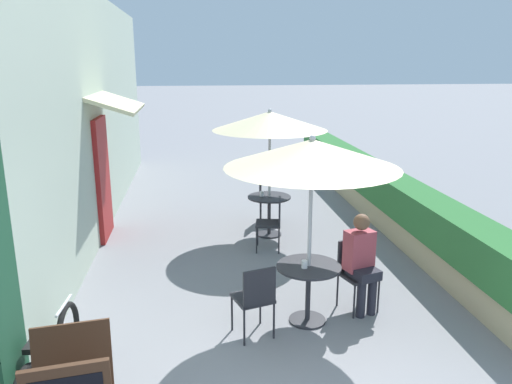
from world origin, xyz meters
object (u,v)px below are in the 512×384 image
object	(u,v)px
cafe_chair_near_left	(355,269)
cafe_chair_mid_left	(266,196)
patio_umbrella_near	(312,154)
patio_umbrella_mid	(270,121)
bicycle_leaning	(49,362)
patio_table_mid	(269,207)
seated_patron_near_left	(361,259)
cafe_chair_near_right	(255,295)
patio_table_near	(308,281)
coffee_cup_mid	(262,194)
cafe_chair_mid_right	(273,220)
coffee_cup_near	(305,264)

from	to	relation	value
cafe_chair_near_left	cafe_chair_mid_left	bearing A→B (deg)	-97.46
cafe_chair_near_left	cafe_chair_mid_left	distance (m)	3.57
patio_umbrella_near	cafe_chair_near_left	size ratio (longest dim) A/B	2.58
patio_umbrella_mid	bicycle_leaning	bearing A→B (deg)	-123.15
patio_table_mid	bicycle_leaning	world-z (taller)	same
cafe_chair_mid_left	bicycle_leaning	xyz separation A→B (m)	(-2.73, -4.83, -0.19)
seated_patron_near_left	patio_umbrella_mid	size ratio (longest dim) A/B	0.56
cafe_chair_near_right	cafe_chair_near_left	bearing A→B (deg)	6.06
patio_table_near	cafe_chair_near_left	distance (m)	0.72
patio_table_near	bicycle_leaning	size ratio (longest dim) A/B	0.44
cafe_chair_mid_left	coffee_cup_mid	bearing A→B (deg)	-4.41
patio_table_near	patio_table_mid	xyz separation A→B (m)	(0.00, 3.08, 0.00)
seated_patron_near_left	cafe_chair_mid_right	distance (m)	2.31
patio_table_near	cafe_chair_near_right	distance (m)	0.72
patio_umbrella_mid	cafe_chair_mid_right	world-z (taller)	patio_umbrella_mid
cafe_chair_mid_left	coffee_cup_mid	size ratio (longest dim) A/B	9.67
cafe_chair_near_left	patio_table_mid	size ratio (longest dim) A/B	1.14
cafe_chair_near_left	coffee_cup_near	bearing A→B (deg)	7.91
patio_table_near	patio_umbrella_near	world-z (taller)	patio_umbrella_near
coffee_cup_mid	bicycle_leaning	world-z (taller)	coffee_cup_mid
patio_table_mid	cafe_chair_mid_right	xyz separation A→B (m)	(-0.05, -0.72, 0.00)
cafe_chair_mid_right	patio_umbrella_mid	bearing A→B (deg)	6.06
coffee_cup_mid	bicycle_leaning	bearing A→B (deg)	-121.73
cafe_chair_near_right	cafe_chair_mid_right	xyz separation A→B (m)	(0.62, 2.65, 0.00)
patio_umbrella_near	cafe_chair_mid_left	xyz separation A→B (m)	(0.05, 3.80, -1.52)
patio_table_mid	cafe_chair_mid_left	size ratio (longest dim) A/B	0.87
patio_umbrella_near	cafe_chair_mid_left	distance (m)	4.10
patio_table_near	patio_table_mid	size ratio (longest dim) A/B	1.00
seated_patron_near_left	bicycle_leaning	size ratio (longest dim) A/B	0.73
coffee_cup_near	coffee_cup_mid	world-z (taller)	same
seated_patron_near_left	patio_table_mid	distance (m)	2.99
coffee_cup_near	bicycle_leaning	distance (m)	2.82
patio_table_mid	coffee_cup_mid	distance (m)	0.28
seated_patron_near_left	coffee_cup_mid	size ratio (longest dim) A/B	13.89
coffee_cup_near	patio_umbrella_mid	distance (m)	3.39
patio_umbrella_near	cafe_chair_near_left	distance (m)	1.68
cafe_chair_mid_left	coffee_cup_mid	xyz separation A→B (m)	(-0.18, -0.70, 0.24)
seated_patron_near_left	coffee_cup_mid	world-z (taller)	seated_patron_near_left
seated_patron_near_left	cafe_chair_mid_left	distance (m)	3.68
bicycle_leaning	cafe_chair_mid_right	bearing A→B (deg)	56.39
cafe_chair_mid_right	coffee_cup_mid	world-z (taller)	cafe_chair_mid_right
patio_table_mid	cafe_chair_near_right	bearing A→B (deg)	-101.20
cafe_chair_near_left	bicycle_leaning	size ratio (longest dim) A/B	0.51
bicycle_leaning	cafe_chair_near_right	bearing A→B (deg)	24.29
cafe_chair_near_left	bicycle_leaning	world-z (taller)	cafe_chair_near_left
cafe_chair_near_left	bicycle_leaning	bearing A→B (deg)	4.05
cafe_chair_mid_left	coffee_cup_near	bearing A→B (deg)	8.26
cafe_chair_near_left	bicycle_leaning	distance (m)	3.59
cafe_chair_mid_left	coffee_cup_mid	world-z (taller)	cafe_chair_mid_left
patio_umbrella_near	cafe_chair_near_left	world-z (taller)	patio_umbrella_near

